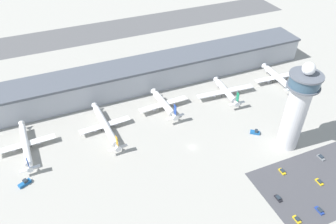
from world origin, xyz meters
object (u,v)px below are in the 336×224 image
at_px(control_tower, 297,107).
at_px(service_truck_catering, 25,183).
at_px(airplane_gate_charlie, 164,104).
at_px(car_black_suv, 282,171).
at_px(airplane_gate_bravo, 105,125).
at_px(car_blue_compact, 297,219).
at_px(service_truck_fuel, 255,132).
at_px(car_red_hatchback, 319,182).
at_px(car_grey_coupe, 278,198).
at_px(airplane_gate_delta, 226,91).
at_px(car_maroon_suv, 319,210).
at_px(airplane_gate_alpha, 26,145).
at_px(airplane_gate_echo, 277,77).
at_px(service_truck_baggage, 293,101).
at_px(car_silver_sedan, 321,157).

bearing_deg(control_tower, service_truck_catering, 168.87).
xyz_separation_m(airplane_gate_charlie, car_black_suv, (36.69, -74.10, -3.90)).
bearing_deg(airplane_gate_charlie, car_black_suv, -63.66).
xyz_separation_m(airplane_gate_bravo, car_blue_compact, (64.63, -94.67, -3.32)).
height_order(airplane_gate_charlie, service_truck_fuel, airplane_gate_charlie).
height_order(car_red_hatchback, car_grey_coupe, car_grey_coupe).
bearing_deg(service_truck_fuel, airplane_gate_delta, 85.44).
xyz_separation_m(car_blue_compact, car_maroon_suv, (12.90, -0.32, 0.07)).
distance_m(airplane_gate_alpha, airplane_gate_echo, 173.86).
xyz_separation_m(airplane_gate_charlie, service_truck_fuel, (41.23, -42.99, -3.55)).
distance_m(airplane_gate_charlie, service_truck_catering, 93.46).
bearing_deg(airplane_gate_bravo, airplane_gate_delta, 1.64).
distance_m(service_truck_baggage, car_silver_sedan, 51.58).
bearing_deg(control_tower, airplane_gate_echo, 57.16).
bearing_deg(airplane_gate_charlie, airplane_gate_delta, -3.91).
bearing_deg(car_black_suv, service_truck_catering, 160.64).
relative_size(airplane_gate_delta, car_grey_coupe, 9.61).
height_order(airplane_gate_delta, service_truck_fuel, airplane_gate_delta).
bearing_deg(car_silver_sedan, control_tower, 123.45).
xyz_separation_m(airplane_gate_charlie, service_truck_catering, (-88.40, -30.14, -3.48)).
distance_m(airplane_gate_alpha, car_grey_coupe, 137.26).
distance_m(service_truck_catering, service_truck_fuel, 130.27).
xyz_separation_m(control_tower, service_truck_catering, (-140.46, 27.63, -25.84)).
height_order(service_truck_catering, car_black_suv, service_truck_catering).
xyz_separation_m(car_blue_compact, car_black_suv, (12.26, 26.02, 0.04)).
bearing_deg(airplane_gate_delta, airplane_gate_charlie, 176.09).
relative_size(car_red_hatchback, car_silver_sedan, 0.93).
bearing_deg(airplane_gate_delta, car_grey_coupe, -103.67).
xyz_separation_m(service_truck_catering, car_blue_compact, (112.83, -69.98, -0.46)).
bearing_deg(airplane_gate_charlie, airplane_gate_bravo, -172.27).
distance_m(airplane_gate_alpha, car_black_suv, 140.67).
relative_size(control_tower, car_red_hatchback, 12.06).
bearing_deg(car_red_hatchback, car_black_suv, 134.84).
xyz_separation_m(airplane_gate_bravo, service_truck_baggage, (123.28, -21.21, -2.90)).
bearing_deg(car_black_suv, car_silver_sedan, -0.04).
distance_m(service_truck_fuel, car_red_hatchback, 44.95).
bearing_deg(airplane_gate_delta, airplane_gate_echo, 1.97).
bearing_deg(car_maroon_suv, airplane_gate_delta, 85.83).
height_order(airplane_gate_charlie, service_truck_catering, airplane_gate_charlie).
bearing_deg(service_truck_catering, service_truck_fuel, -5.66).
distance_m(service_truck_catering, car_maroon_suv, 144.05).
distance_m(airplane_gate_charlie, car_blue_compact, 103.13).
distance_m(service_truck_baggage, car_maroon_suv, 86.81).
height_order(airplane_gate_alpha, car_silver_sedan, airplane_gate_alpha).
xyz_separation_m(service_truck_fuel, car_red_hatchback, (8.42, -44.15, -0.41)).
distance_m(service_truck_fuel, car_blue_compact, 59.55).
distance_m(airplane_gate_delta, airplane_gate_echo, 43.97).
relative_size(airplane_gate_alpha, airplane_gate_charlie, 1.23).
bearing_deg(service_truck_baggage, airplane_gate_delta, 148.57).
distance_m(control_tower, car_grey_coupe, 48.46).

